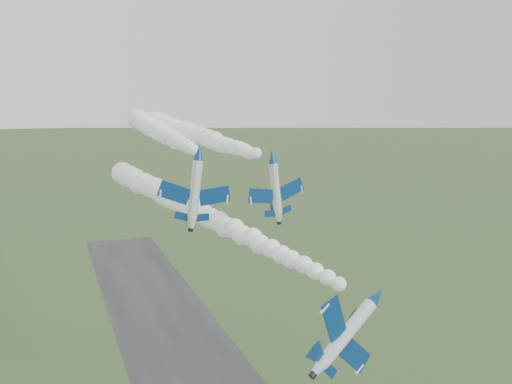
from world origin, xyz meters
TOP-DOWN VIEW (x-y plane):
  - jet_lead at (9.45, -2.84)m, footprint 6.57×12.95m
  - smoke_trail_jet_lead at (-0.74, 35.76)m, footprint 25.78×71.03m
  - jet_pair_left at (-3.87, 24.18)m, footprint 10.63×12.81m
  - smoke_trail_jet_pair_left at (-2.62, 62.64)m, footprint 9.33×70.48m
  - jet_pair_right at (7.91, 24.92)m, footprint 9.94×11.86m
  - smoke_trail_jet_pair_right at (3.58, 56.69)m, footprint 13.22×58.84m

SIDE VIEW (x-z plane):
  - jet_lead at x=9.45m, z-range 26.73..35.80m
  - smoke_trail_jet_lead at x=-0.74m, z-range 31.89..36.59m
  - jet_pair_right at x=7.91m, z-range 42.97..45.98m
  - jet_pair_left at x=-3.87m, z-range 43.94..47.19m
  - smoke_trail_jet_pair_right at x=3.58m, z-range 43.49..48.59m
  - smoke_trail_jet_pair_left at x=-2.62m, z-range 44.33..49.11m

